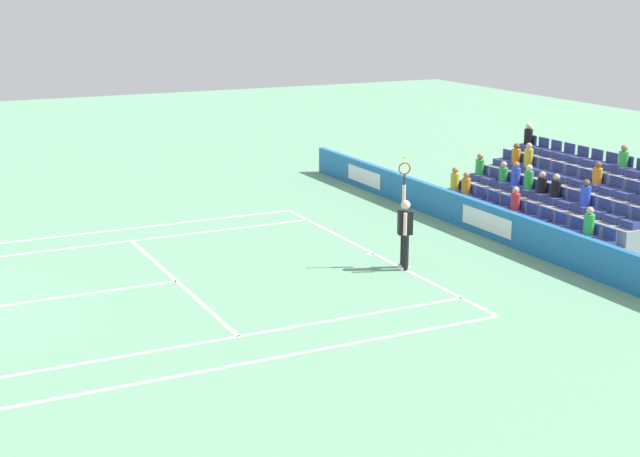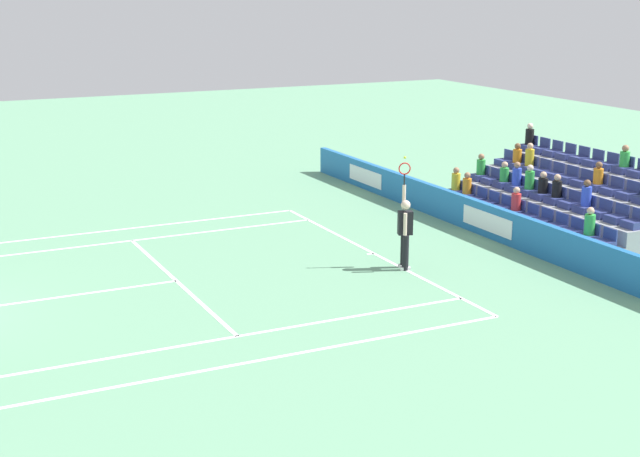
# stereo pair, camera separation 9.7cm
# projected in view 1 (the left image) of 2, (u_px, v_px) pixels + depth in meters

# --- Properties ---
(line_baseline) EXTENTS (10.97, 0.10, 0.01)m
(line_baseline) POSITION_uv_depth(u_px,v_px,m) (373.00, 253.00, 24.94)
(line_baseline) COLOR white
(line_baseline) RESTS_ON ground
(line_service) EXTENTS (8.23, 0.10, 0.01)m
(line_service) POSITION_uv_depth(u_px,v_px,m) (176.00, 281.00, 22.59)
(line_service) COLOR white
(line_service) RESTS_ON ground
(line_centre_service) EXTENTS (0.10, 6.40, 0.01)m
(line_centre_service) POSITION_uv_depth(u_px,v_px,m) (42.00, 300.00, 21.22)
(line_centre_service) COLOR white
(line_centre_service) RESTS_ON ground
(line_singles_sideline_left) EXTENTS (0.10, 11.89, 0.01)m
(line_singles_sideline_left) POSITION_uv_depth(u_px,v_px,m) (115.00, 243.00, 25.96)
(line_singles_sideline_left) COLOR white
(line_singles_sideline_left) RESTS_ON ground
(line_singles_sideline_right) EXTENTS (0.10, 11.89, 0.01)m
(line_singles_sideline_right) POSITION_uv_depth(u_px,v_px,m) (217.00, 340.00, 18.82)
(line_singles_sideline_right) COLOR white
(line_singles_sideline_right) RESTS_ON ground
(line_doubles_sideline_left) EXTENTS (0.10, 11.89, 0.01)m
(line_doubles_sideline_left) POSITION_uv_depth(u_px,v_px,m) (104.00, 231.00, 27.15)
(line_doubles_sideline_left) COLOR white
(line_doubles_sideline_left) RESTS_ON ground
(line_doubles_sideline_right) EXTENTS (0.10, 11.89, 0.01)m
(line_doubles_sideline_right) POSITION_uv_depth(u_px,v_px,m) (242.00, 364.00, 17.63)
(line_doubles_sideline_right) COLOR white
(line_doubles_sideline_right) RESTS_ON ground
(line_centre_mark) EXTENTS (0.10, 0.20, 0.01)m
(line_centre_mark) POSITION_uv_depth(u_px,v_px,m) (370.00, 254.00, 24.89)
(line_centre_mark) COLOR white
(line_centre_mark) RESTS_ON ground
(sponsor_barrier) EXTENTS (21.58, 0.22, 0.95)m
(sponsor_barrier) POSITION_uv_depth(u_px,v_px,m) (489.00, 221.00, 26.43)
(sponsor_barrier) COLOR #1E66AD
(sponsor_barrier) RESTS_ON ground
(tennis_player) EXTENTS (0.51, 0.43, 2.85)m
(tennis_player) POSITION_uv_depth(u_px,v_px,m) (405.00, 231.00, 23.36)
(tennis_player) COLOR black
(tennis_player) RESTS_ON ground
(stadium_stand) EXTENTS (7.44, 3.80, 2.59)m
(stadium_stand) POSITION_uv_depth(u_px,v_px,m) (570.00, 203.00, 27.64)
(stadium_stand) COLOR gray
(stadium_stand) RESTS_ON ground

